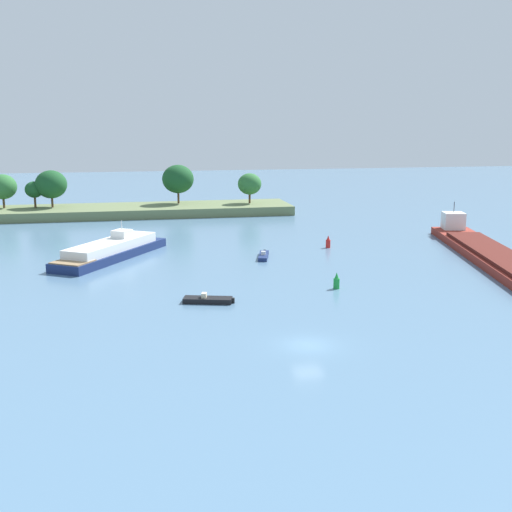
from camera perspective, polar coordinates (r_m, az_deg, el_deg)
The scene contains 8 objects.
ground_plane at distance 55.25m, azimuth 4.70°, elevation -7.97°, with size 400.00×400.00×0.00m, color slate.
treeline_island at distance 133.54m, azimuth -14.34°, elevation 4.63°, with size 79.10×13.96×9.94m.
white_riverboat at distance 91.23m, azimuth -12.81°, elevation 0.52°, with size 15.93×20.87×5.00m.
fishing_skiff at distance 67.68m, azimuth -4.33°, elevation -3.94°, with size 5.48×2.94×1.05m.
small_motorboat at distance 89.54m, azimuth 0.67°, elevation 0.02°, with size 2.63×5.82×1.02m.
cargo_barge at distance 94.20m, azimuth 20.19°, elevation 0.24°, with size 15.68×44.12×5.72m.
channel_buoy_red at distance 97.15m, azimuth 6.48°, elevation 1.21°, with size 0.70×0.70×1.90m.
channel_buoy_green at distance 73.50m, azimuth 7.22°, elevation -2.30°, with size 0.70×0.70×1.90m.
Camera 1 is at (-14.43, -49.91, 18.78)m, focal length 44.67 mm.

